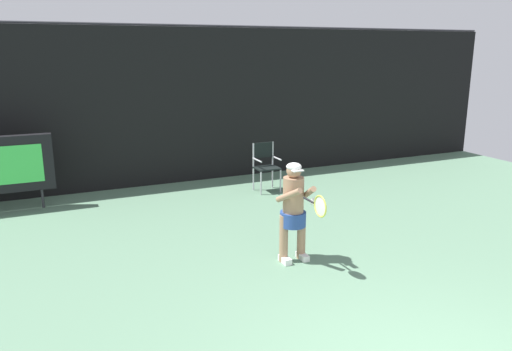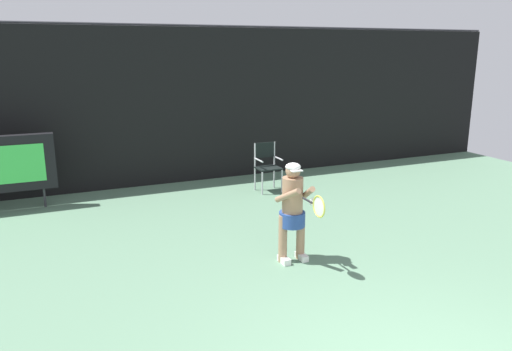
{
  "view_description": "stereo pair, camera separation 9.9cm",
  "coord_description": "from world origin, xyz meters",
  "px_view_note": "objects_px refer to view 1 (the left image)",
  "views": [
    {
      "loc": [
        -3.23,
        -2.86,
        3.11
      ],
      "look_at": [
        0.09,
        4.52,
        1.05
      ],
      "focal_mm": 34.94,
      "sensor_mm": 36.0,
      "label": 1
    },
    {
      "loc": [
        -3.14,
        -2.89,
        3.11
      ],
      "look_at": [
        0.09,
        4.52,
        1.05
      ],
      "focal_mm": 34.94,
      "sensor_mm": 36.0,
      "label": 2
    }
  ],
  "objects_px": {
    "tennis_racket": "(319,206)",
    "water_bottle": "(289,186)",
    "tennis_player": "(294,208)",
    "umpire_chair": "(266,164)"
  },
  "relations": [
    {
      "from": "tennis_player",
      "to": "tennis_racket",
      "type": "relative_size",
      "value": 2.51
    },
    {
      "from": "umpire_chair",
      "to": "tennis_player",
      "type": "relative_size",
      "value": 0.71
    },
    {
      "from": "umpire_chair",
      "to": "tennis_racket",
      "type": "height_order",
      "value": "tennis_racket"
    },
    {
      "from": "umpire_chair",
      "to": "tennis_player",
      "type": "bearing_deg",
      "value": -109.18
    },
    {
      "from": "tennis_racket",
      "to": "tennis_player",
      "type": "bearing_deg",
      "value": 105.04
    },
    {
      "from": "water_bottle",
      "to": "tennis_player",
      "type": "height_order",
      "value": "tennis_player"
    },
    {
      "from": "water_bottle",
      "to": "tennis_racket",
      "type": "relative_size",
      "value": 0.44
    },
    {
      "from": "water_bottle",
      "to": "tennis_player",
      "type": "bearing_deg",
      "value": -117.08
    },
    {
      "from": "tennis_racket",
      "to": "water_bottle",
      "type": "bearing_deg",
      "value": 75.76
    },
    {
      "from": "umpire_chair",
      "to": "water_bottle",
      "type": "relative_size",
      "value": 4.08
    }
  ]
}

